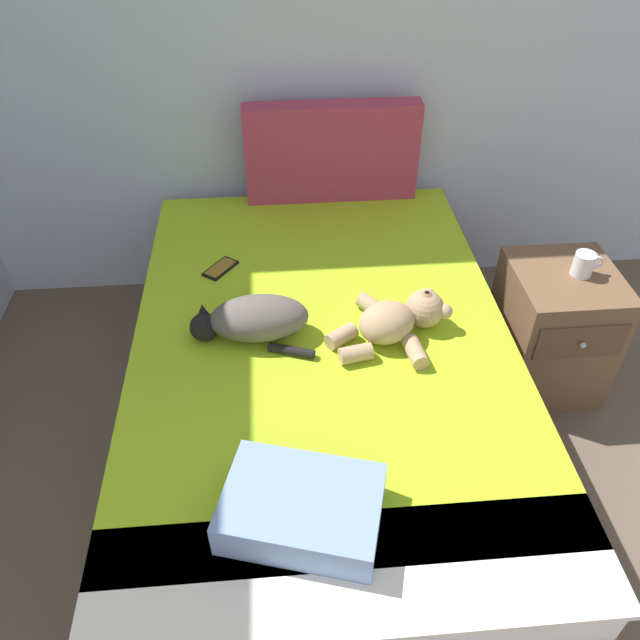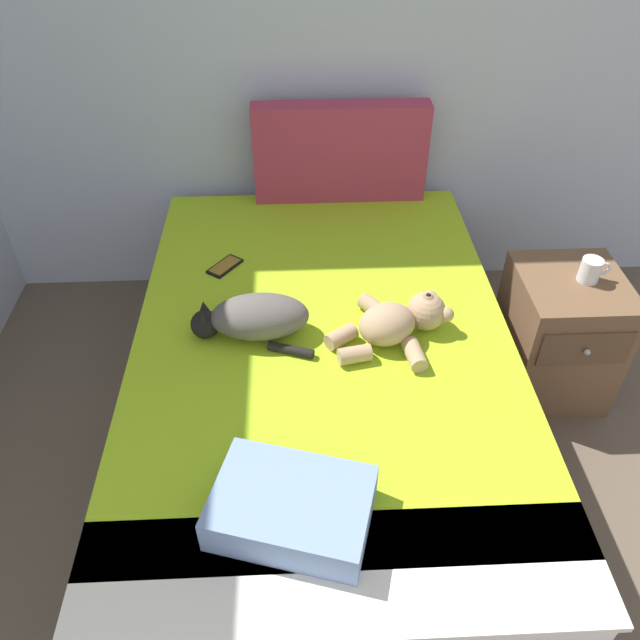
{
  "view_description": "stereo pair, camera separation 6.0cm",
  "coord_description": "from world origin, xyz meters",
  "px_view_note": "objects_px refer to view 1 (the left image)",
  "views": [
    {
      "loc": [
        1.38,
        1.49,
        2.01
      ],
      "look_at": [
        1.52,
        3.09,
        0.65
      ],
      "focal_mm": 35.02,
      "sensor_mm": 36.0,
      "label": 1
    },
    {
      "loc": [
        1.45,
        1.49,
        2.01
      ],
      "look_at": [
        1.52,
        3.09,
        0.65
      ],
      "focal_mm": 35.02,
      "sensor_mm": 36.0,
      "label": 2
    }
  ],
  "objects_px": {
    "patterned_cushion": "(332,152)",
    "nightstand": "(552,328)",
    "cat": "(254,319)",
    "bed": "(322,390)",
    "cell_phone": "(220,268)",
    "mug": "(584,264)",
    "throw_pillow": "(302,508)",
    "teddy_bear": "(398,320)"
  },
  "relations": [
    {
      "from": "teddy_bear",
      "to": "cell_phone",
      "type": "xyz_separation_m",
      "value": [
        -0.63,
        0.44,
        -0.06
      ]
    },
    {
      "from": "throw_pillow",
      "to": "nightstand",
      "type": "bearing_deg",
      "value": 41.5
    },
    {
      "from": "patterned_cushion",
      "to": "cell_phone",
      "type": "relative_size",
      "value": 4.79
    },
    {
      "from": "patterned_cushion",
      "to": "mug",
      "type": "height_order",
      "value": "patterned_cushion"
    },
    {
      "from": "teddy_bear",
      "to": "nightstand",
      "type": "height_order",
      "value": "teddy_bear"
    },
    {
      "from": "bed",
      "to": "cell_phone",
      "type": "height_order",
      "value": "cell_phone"
    },
    {
      "from": "teddy_bear",
      "to": "mug",
      "type": "height_order",
      "value": "teddy_bear"
    },
    {
      "from": "bed",
      "to": "teddy_bear",
      "type": "bearing_deg",
      "value": -3.23
    },
    {
      "from": "bed",
      "to": "cell_phone",
      "type": "relative_size",
      "value": 12.86
    },
    {
      "from": "patterned_cushion",
      "to": "teddy_bear",
      "type": "xyz_separation_m",
      "value": [
        0.13,
        -0.98,
        -0.16
      ]
    },
    {
      "from": "cell_phone",
      "to": "throw_pillow",
      "type": "relative_size",
      "value": 0.4
    },
    {
      "from": "nightstand",
      "to": "mug",
      "type": "relative_size",
      "value": 4.66
    },
    {
      "from": "patterned_cushion",
      "to": "mug",
      "type": "xyz_separation_m",
      "value": [
        0.92,
        -0.7,
        -0.17
      ]
    },
    {
      "from": "patterned_cushion",
      "to": "nightstand",
      "type": "relative_size",
      "value": 1.38
    },
    {
      "from": "teddy_bear",
      "to": "cell_phone",
      "type": "relative_size",
      "value": 2.82
    },
    {
      "from": "bed",
      "to": "mug",
      "type": "height_order",
      "value": "mug"
    },
    {
      "from": "teddy_bear",
      "to": "nightstand",
      "type": "xyz_separation_m",
      "value": [
        0.74,
        0.28,
        -0.34
      ]
    },
    {
      "from": "patterned_cushion",
      "to": "throw_pillow",
      "type": "height_order",
      "value": "patterned_cushion"
    },
    {
      "from": "bed",
      "to": "throw_pillow",
      "type": "distance_m",
      "value": 0.8
    },
    {
      "from": "cat",
      "to": "nightstand",
      "type": "bearing_deg",
      "value": 11.18
    },
    {
      "from": "teddy_bear",
      "to": "mug",
      "type": "bearing_deg",
      "value": 19.62
    },
    {
      "from": "nightstand",
      "to": "mug",
      "type": "distance_m",
      "value": 0.33
    },
    {
      "from": "throw_pillow",
      "to": "mug",
      "type": "relative_size",
      "value": 3.33
    },
    {
      "from": "cat",
      "to": "nightstand",
      "type": "xyz_separation_m",
      "value": [
        1.23,
        0.24,
        -0.34
      ]
    },
    {
      "from": "throw_pillow",
      "to": "patterned_cushion",
      "type": "bearing_deg",
      "value": 81.87
    },
    {
      "from": "patterned_cushion",
      "to": "mug",
      "type": "distance_m",
      "value": 1.17
    },
    {
      "from": "throw_pillow",
      "to": "bed",
      "type": "bearing_deg",
      "value": 80.86
    },
    {
      "from": "mug",
      "to": "bed",
      "type": "bearing_deg",
      "value": -165.75
    },
    {
      "from": "patterned_cushion",
      "to": "nightstand",
      "type": "distance_m",
      "value": 1.22
    },
    {
      "from": "teddy_bear",
      "to": "throw_pillow",
      "type": "distance_m",
      "value": 0.8
    },
    {
      "from": "mug",
      "to": "teddy_bear",
      "type": "bearing_deg",
      "value": -160.38
    },
    {
      "from": "cat",
      "to": "bed",
      "type": "bearing_deg",
      "value": -4.57
    },
    {
      "from": "teddy_bear",
      "to": "mug",
      "type": "relative_size",
      "value": 3.79
    },
    {
      "from": "throw_pillow",
      "to": "nightstand",
      "type": "relative_size",
      "value": 0.71
    },
    {
      "from": "patterned_cushion",
      "to": "cat",
      "type": "relative_size",
      "value": 1.82
    },
    {
      "from": "nightstand",
      "to": "mug",
      "type": "xyz_separation_m",
      "value": [
        0.05,
        0.0,
        0.33
      ]
    },
    {
      "from": "mug",
      "to": "cell_phone",
      "type": "bearing_deg",
      "value": 173.61
    },
    {
      "from": "cell_phone",
      "to": "bed",
      "type": "bearing_deg",
      "value": -48.73
    },
    {
      "from": "cat",
      "to": "teddy_bear",
      "type": "distance_m",
      "value": 0.5
    },
    {
      "from": "throw_pillow",
      "to": "mug",
      "type": "xyz_separation_m",
      "value": [
        1.16,
        0.99,
        -0.0
      ]
    },
    {
      "from": "cat",
      "to": "teddy_bear",
      "type": "bearing_deg",
      "value": -3.87
    },
    {
      "from": "cell_phone",
      "to": "nightstand",
      "type": "bearing_deg",
      "value": -6.71
    }
  ]
}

